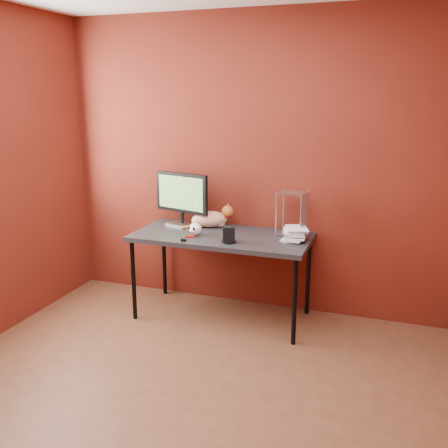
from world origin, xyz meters
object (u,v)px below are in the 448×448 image
(speaker, at_px, (229,235))
(cat, at_px, (210,219))
(monitor, at_px, (182,196))
(skull_mug, at_px, (195,229))
(book_stack, at_px, (287,171))
(desk, at_px, (222,240))

(speaker, bearing_deg, cat, 107.06)
(monitor, relative_size, skull_mug, 4.65)
(monitor, bearing_deg, book_stack, 7.31)
(desk, height_order, monitor, monitor)
(monitor, height_order, skull_mug, monitor)
(cat, bearing_deg, skull_mug, -112.81)
(speaker, height_order, book_stack, book_stack)
(monitor, bearing_deg, skull_mug, -34.28)
(monitor, distance_m, skull_mug, 0.42)
(monitor, relative_size, cat, 1.30)
(monitor, height_order, book_stack, book_stack)
(desk, distance_m, speaker, 0.27)
(book_stack, bearing_deg, skull_mug, -168.46)
(desk, distance_m, book_stack, 0.82)
(desk, height_order, book_stack, book_stack)
(speaker, distance_m, book_stack, 0.69)
(monitor, xyz_separation_m, speaker, (0.58, -0.38, -0.21))
(skull_mug, height_order, book_stack, book_stack)
(book_stack, bearing_deg, speaker, -147.88)
(desk, bearing_deg, speaker, -57.39)
(cat, height_order, book_stack, book_stack)
(monitor, bearing_deg, desk, -7.04)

